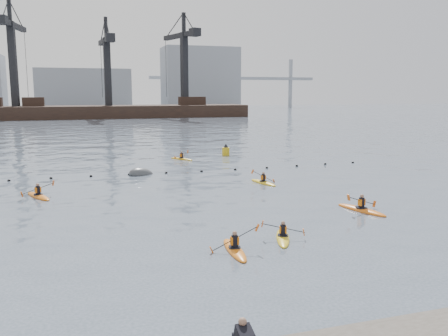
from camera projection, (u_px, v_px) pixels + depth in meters
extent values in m
plane|color=#3D4C59|center=(324.00, 263.00, 18.76)|extent=(400.00, 400.00, 0.00)
sphere|color=#8C6651|center=(243.00, 322.00, 11.56)|extent=(0.21, 0.21, 0.21)
sphere|color=black|center=(9.00, 181.00, 35.84)|extent=(0.24, 0.24, 0.24)
sphere|color=black|center=(51.00, 178.00, 36.82)|extent=(0.24, 0.24, 0.24)
sphere|color=black|center=(91.00, 176.00, 37.70)|extent=(0.24, 0.24, 0.24)
sphere|color=black|center=(129.00, 175.00, 38.48)|extent=(0.24, 0.24, 0.24)
sphere|color=black|center=(166.00, 173.00, 39.22)|extent=(0.24, 0.24, 0.24)
sphere|color=black|center=(202.00, 171.00, 40.00)|extent=(0.24, 0.24, 0.24)
sphere|color=black|center=(235.00, 170.00, 40.88)|extent=(0.24, 0.24, 0.24)
sphere|color=black|center=(267.00, 168.00, 41.87)|extent=(0.24, 0.24, 0.24)
sphere|color=black|center=(297.00, 166.00, 42.92)|extent=(0.24, 0.24, 0.24)
sphere|color=black|center=(325.00, 164.00, 43.98)|extent=(0.24, 0.24, 0.24)
sphere|color=black|center=(353.00, 163.00, 44.96)|extent=(0.24, 0.24, 0.24)
cube|color=black|center=(109.00, 114.00, 122.02)|extent=(72.00, 12.00, 4.50)
cube|color=black|center=(33.00, 102.00, 116.06)|extent=(5.00, 3.00, 2.20)
cube|color=black|center=(192.00, 101.00, 128.12)|extent=(7.00, 3.00, 2.20)
cube|color=black|center=(13.00, 64.00, 113.43)|extent=(1.85, 1.85, 20.00)
cube|color=black|center=(14.00, 25.00, 114.57)|extent=(4.31, 17.93, 1.20)
cube|color=black|center=(2.00, 20.00, 105.77)|extent=(2.62, 2.94, 2.00)
cube|color=black|center=(9.00, 10.00, 111.43)|extent=(0.93, 0.93, 5.00)
cube|color=black|center=(108.00, 72.00, 120.30)|extent=(1.73, 1.73, 17.00)
cube|color=black|center=(105.00, 41.00, 121.09)|extent=(2.50, 15.05, 1.20)
cube|color=black|center=(110.00, 38.00, 114.26)|extent=(2.42, 2.78, 2.00)
cube|color=black|center=(106.00, 27.00, 118.54)|extent=(0.87, 0.87, 5.00)
cube|color=black|center=(184.00, 69.00, 126.17)|extent=(1.96, 1.96, 19.00)
cube|color=black|center=(179.00, 36.00, 126.86)|extent=(5.56, 16.73, 1.20)
cube|color=black|center=(195.00, 32.00, 119.81)|extent=(2.80, 3.08, 2.00)
cube|color=black|center=(184.00, 22.00, 124.25)|extent=(0.98, 0.98, 5.00)
cube|color=gray|center=(84.00, 90.00, 157.13)|extent=(30.00, 14.00, 14.00)
cube|color=gray|center=(200.00, 79.00, 168.54)|extent=(26.00, 14.00, 22.00)
cube|color=gray|center=(235.00, 78.00, 193.21)|extent=(70.00, 2.00, 1.20)
cylinder|color=gray|center=(175.00, 83.00, 186.00)|extent=(1.60, 1.60, 20.00)
cylinder|color=gray|center=(290.00, 84.00, 201.07)|extent=(1.60, 1.60, 20.00)
ellipsoid|color=orange|center=(235.00, 250.00, 20.15)|extent=(0.87, 3.16, 0.31)
cylinder|color=black|center=(235.00, 247.00, 20.13)|extent=(0.63, 0.63, 0.06)
cylinder|color=black|center=(235.00, 241.00, 20.09)|extent=(0.29, 0.29, 0.51)
cube|color=orange|center=(235.00, 241.00, 20.08)|extent=(0.37, 0.24, 0.33)
sphere|color=#8C6651|center=(235.00, 233.00, 20.03)|extent=(0.20, 0.20, 0.20)
cylinder|color=black|center=(235.00, 239.00, 20.07)|extent=(1.95, 0.19, 0.95)
cube|color=#D85914|center=(212.00, 250.00, 19.91)|extent=(0.20, 0.15, 0.32)
cube|color=#D85914|center=(257.00, 228.00, 20.23)|extent=(0.20, 0.15, 0.32)
ellipsoid|color=gold|center=(283.00, 238.00, 21.85)|extent=(1.69, 2.97, 0.30)
cylinder|color=black|center=(283.00, 235.00, 21.83)|extent=(0.73, 0.73, 0.06)
cylinder|color=black|center=(283.00, 230.00, 21.79)|extent=(0.28, 0.28, 0.48)
cube|color=orange|center=(283.00, 229.00, 21.78)|extent=(0.39, 0.32, 0.32)
sphere|color=#8C6651|center=(283.00, 223.00, 21.73)|extent=(0.19, 0.19, 0.19)
cylinder|color=black|center=(283.00, 228.00, 21.77)|extent=(1.87, 0.81, 0.41)
cube|color=#D85914|center=(262.00, 224.00, 21.82)|extent=(0.15, 0.16, 0.32)
cube|color=#D85914|center=(304.00, 232.00, 21.72)|extent=(0.15, 0.16, 0.32)
ellipsoid|color=orange|center=(38.00, 196.00, 30.46)|extent=(1.92, 3.18, 0.32)
cylinder|color=black|center=(38.00, 194.00, 30.43)|extent=(0.80, 0.80, 0.06)
cylinder|color=black|center=(38.00, 190.00, 30.39)|extent=(0.30, 0.30, 0.52)
cube|color=orange|center=(38.00, 190.00, 30.39)|extent=(0.42, 0.35, 0.34)
sphere|color=#8C6651|center=(38.00, 185.00, 30.33)|extent=(0.21, 0.21, 0.21)
cylinder|color=black|center=(38.00, 189.00, 30.37)|extent=(1.98, 0.94, 0.52)
cube|color=#D85914|center=(22.00, 194.00, 29.73)|extent=(0.17, 0.18, 0.34)
cube|color=#D85914|center=(53.00, 183.00, 31.02)|extent=(0.17, 0.18, 0.34)
ellipsoid|color=yellow|center=(263.00, 183.00, 34.99)|extent=(1.26, 3.09, 0.30)
cylinder|color=black|center=(263.00, 181.00, 34.97)|extent=(0.68, 0.68, 0.06)
cylinder|color=black|center=(263.00, 178.00, 34.93)|extent=(0.28, 0.28, 0.49)
cube|color=orange|center=(263.00, 177.00, 34.93)|extent=(0.38, 0.28, 0.32)
sphere|color=#8C6651|center=(263.00, 173.00, 34.88)|extent=(0.20, 0.20, 0.20)
cylinder|color=black|center=(263.00, 176.00, 34.92)|extent=(1.83, 0.45, 0.98)
cube|color=#D85914|center=(253.00, 172.00, 34.36)|extent=(0.21, 0.17, 0.31)
cube|color=#D85914|center=(274.00, 181.00, 35.47)|extent=(0.21, 0.17, 0.31)
ellipsoid|color=orange|center=(361.00, 210.00, 26.91)|extent=(1.59, 3.51, 0.34)
cylinder|color=black|center=(361.00, 208.00, 26.89)|extent=(0.80, 0.80, 0.06)
cylinder|color=black|center=(362.00, 203.00, 26.84)|extent=(0.32, 0.32, 0.56)
cube|color=orange|center=(362.00, 202.00, 26.84)|extent=(0.44, 0.33, 0.37)
sphere|color=#8C6651|center=(362.00, 196.00, 26.78)|extent=(0.23, 0.23, 0.23)
cylinder|color=black|center=(362.00, 201.00, 26.82)|extent=(2.20, 0.65, 0.75)
cube|color=#D85914|center=(374.00, 204.00, 27.47)|extent=(0.20, 0.19, 0.37)
cube|color=#D85914|center=(349.00, 197.00, 26.17)|extent=(0.20, 0.19, 0.37)
ellipsoid|color=gold|center=(182.00, 159.00, 47.26)|extent=(2.09, 2.72, 0.29)
cylinder|color=black|center=(182.00, 158.00, 47.25)|extent=(0.75, 0.75, 0.05)
cylinder|color=black|center=(182.00, 155.00, 47.21)|extent=(0.27, 0.27, 0.47)
cube|color=orange|center=(182.00, 155.00, 47.20)|extent=(0.38, 0.35, 0.31)
sphere|color=#8C6651|center=(181.00, 152.00, 47.15)|extent=(0.19, 0.19, 0.19)
cylinder|color=black|center=(182.00, 154.00, 47.19)|extent=(1.63, 1.11, 0.48)
cube|color=#D85914|center=(175.00, 158.00, 46.51)|extent=(0.16, 0.17, 0.31)
cube|color=#D85914|center=(188.00, 152.00, 47.87)|extent=(0.16, 0.17, 0.31)
ellipsoid|color=#3A3C3F|center=(141.00, 175.00, 38.69)|extent=(2.68, 2.07, 1.53)
cylinder|color=gold|center=(226.00, 152.00, 50.30)|extent=(0.78, 0.78, 1.01)
cone|color=black|center=(226.00, 145.00, 50.19)|extent=(0.49, 0.49, 0.39)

